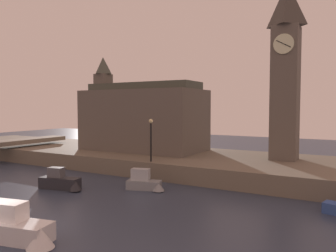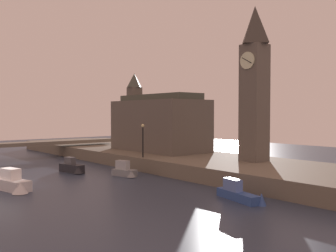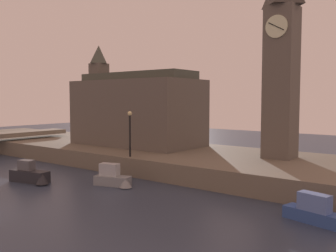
{
  "view_description": "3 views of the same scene",
  "coord_description": "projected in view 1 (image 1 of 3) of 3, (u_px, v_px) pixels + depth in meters",
  "views": [
    {
      "loc": [
        14.84,
        -9.53,
        6.24
      ],
      "look_at": [
        -0.43,
        17.4,
        4.45
      ],
      "focal_mm": 35.57,
      "sensor_mm": 36.0,
      "label": 1
    },
    {
      "loc": [
        32.91,
        -9.85,
        6.31
      ],
      "look_at": [
        1.36,
        16.65,
        4.98
      ],
      "focal_mm": 40.24,
      "sensor_mm": 36.0,
      "label": 2
    },
    {
      "loc": [
        20.09,
        -7.07,
        6.15
      ],
      "look_at": [
        1.84,
        16.56,
        3.99
      ],
      "focal_mm": 39.64,
      "sensor_mm": 36.0,
      "label": 3
    }
  ],
  "objects": [
    {
      "name": "parliament_hall",
      "position": [
        142.0,
        117.0,
        36.77
      ],
      "size": [
        13.12,
        6.84,
        10.58
      ],
      "color": "#5B544C",
      "rests_on": "far_embankment"
    },
    {
      "name": "boat_cruiser_grey",
      "position": [
        145.0,
        182.0,
        25.03
      ],
      "size": [
        3.23,
        1.73,
        1.56
      ],
      "color": "gray",
      "rests_on": "ground"
    },
    {
      "name": "far_embankment",
      "position": [
        185.0,
        162.0,
        33.27
      ],
      "size": [
        70.0,
        12.0,
        1.5
      ],
      "primitive_type": "cube",
      "color": "#6B6051",
      "rests_on": "ground"
    },
    {
      "name": "boat_barge_dark",
      "position": [
        62.0,
        182.0,
        25.16
      ],
      "size": [
        3.79,
        1.62,
        1.62
      ],
      "color": "#232328",
      "rests_on": "ground"
    },
    {
      "name": "clock_tower",
      "position": [
        286.0,
        68.0,
        29.47
      ],
      "size": [
        2.47,
        2.51,
        15.69
      ],
      "color": "#5B544C",
      "rests_on": "far_embankment"
    },
    {
      "name": "boat_ferry_white",
      "position": [
        17.0,
        228.0,
        15.39
      ],
      "size": [
        4.54,
        2.11,
        1.77
      ],
      "color": "silver",
      "rests_on": "ground"
    },
    {
      "name": "streetlamp",
      "position": [
        151.0,
        135.0,
        28.73
      ],
      "size": [
        0.36,
        0.36,
        3.69
      ],
      "color": "black",
      "rests_on": "far_embankment"
    }
  ]
}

